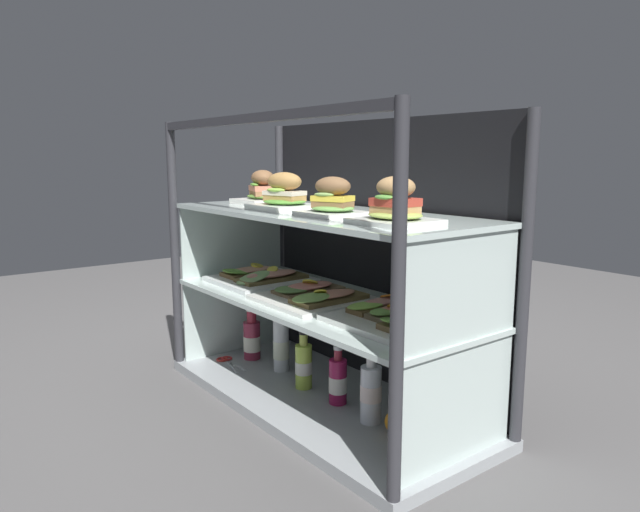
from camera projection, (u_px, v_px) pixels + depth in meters
name	position (u px, v px, depth m)	size (l,w,h in m)	color
ground_plane	(320.00, 406.00, 1.94)	(6.00, 6.00, 0.02)	#585656
case_base_deck	(320.00, 399.00, 1.94)	(1.20, 0.50, 0.04)	#9FA4A7
case_frame	(354.00, 250.00, 1.94)	(1.20, 0.50, 0.93)	#333338
riser_lower_tier	(320.00, 349.00, 1.91)	(1.13, 0.44, 0.31)	silver
shelf_lower_glass	(320.00, 302.00, 1.88)	(1.15, 0.45, 0.02)	silver
riser_upper_tier	(320.00, 258.00, 1.86)	(1.13, 0.44, 0.27)	silver
shelf_upper_glass	(320.00, 214.00, 1.83)	(1.15, 0.45, 0.02)	silver
plated_roll_sandwich_near_right_corner	(263.00, 191.00, 2.14)	(0.18, 0.18, 0.12)	white
plated_roll_sandwich_mid_left	(284.00, 196.00, 1.89)	(0.19, 0.19, 0.12)	white
plated_roll_sandwich_mid_right	(333.00, 201.00, 1.69)	(0.17, 0.17, 0.11)	white
plated_roll_sandwich_far_right	(395.00, 206.00, 1.48)	(0.19, 0.19, 0.12)	white
open_sandwich_tray_mid_right	(260.00, 277.00, 2.13)	(0.31, 0.32, 0.06)	white
open_sandwich_tray_left_of_center	(314.00, 295.00, 1.86)	(0.31, 0.32, 0.06)	white
open_sandwich_tray_mid_left	(396.00, 316.00, 1.62)	(0.31, 0.32, 0.06)	white
juice_bottle_front_second	(252.00, 339.00, 2.26)	(0.07, 0.07, 0.20)	#932842
juice_bottle_front_fourth	(281.00, 343.00, 2.13)	(0.06, 0.06, 0.25)	white
juice_bottle_back_center	(304.00, 365.00, 1.97)	(0.06, 0.06, 0.20)	#B8DB4C
juice_bottle_back_right	(337.00, 381.00, 1.84)	(0.06, 0.06, 0.19)	#9B1A4B
juice_bottle_back_left	(371.00, 392.00, 1.71)	(0.06, 0.06, 0.22)	white
orange_fruit_beside_bottles	(398.00, 422.00, 1.65)	(0.07, 0.07, 0.07)	orange
orange_fruit_near_left_post	(428.00, 428.00, 1.60)	(0.08, 0.08, 0.08)	orange
kitchen_scissors	(227.00, 361.00, 2.24)	(0.18, 0.07, 0.01)	silver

